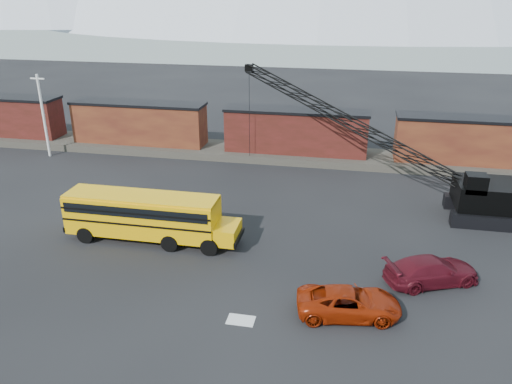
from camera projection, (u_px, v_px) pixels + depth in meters
ground at (248, 277)px, 28.88m from camera, size 160.00×160.00×0.00m
gravel_berm at (295, 155)px, 48.68m from camera, size 120.00×5.00×0.70m
boxcar_west_far at (0, 115)px, 53.55m from camera, size 13.70×3.10×4.17m
boxcar_west_near at (139, 123)px, 50.65m from camera, size 13.70×3.10×4.17m
boxcar_mid at (296, 131)px, 47.76m from camera, size 13.70×3.10×4.17m
boxcar_east_near at (473, 140)px, 44.86m from camera, size 13.70×3.10×4.17m
utility_pole at (43, 115)px, 47.94m from camera, size 1.40×0.24×8.00m
snow_patch at (241, 320)px, 25.16m from camera, size 1.40×0.90×0.02m
school_bus at (148, 215)px, 32.45m from camera, size 11.65×2.65×3.19m
red_pickup at (349, 302)px, 25.33m from camera, size 5.60×3.22×1.47m
maroon_suv at (432, 271)px, 28.07m from camera, size 5.83×4.20×1.57m
crawler_crane at (348, 121)px, 39.83m from camera, size 22.64×11.31×9.41m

